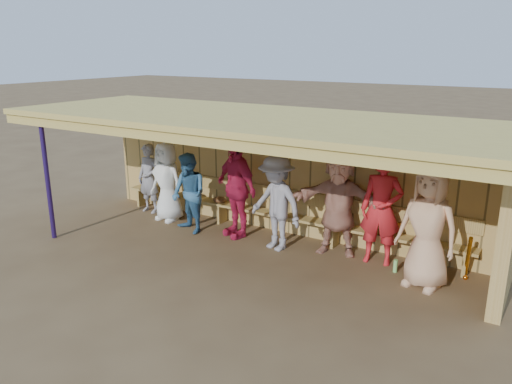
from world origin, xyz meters
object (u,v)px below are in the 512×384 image
player_g (381,209)px  player_f (338,203)px  player_a (149,178)px  player_h (428,227)px  player_e (276,203)px  player_c (189,194)px  bench (276,208)px  player_d (236,187)px  player_b (167,182)px

player_g → player_f: bearing=172.4°
player_a → player_h: player_h is taller
player_e → player_h: bearing=11.9°
player_c → player_h: 4.63m
player_g → player_c: bearing=-179.3°
player_f → player_g: player_g is taller
bench → player_f: bearing=-12.0°
player_d → player_g: bearing=26.2°
player_h → bench: player_h is taller
player_a → bench: 3.13m
player_e → player_h: 2.72m
player_b → bench: (2.39, 0.51, -0.33)m
player_e → player_f: 1.11m
player_e → player_h: size_ratio=0.91×
player_e → player_g: (1.82, 0.40, 0.08)m
player_b → player_g: bearing=9.6°
player_f → player_g: (0.78, 0.00, 0.01)m
player_f → player_h: player_h is taller
player_b → bench: bearing=19.0°
player_a → bench: (3.11, 0.31, -0.25)m
player_d → player_g: size_ratio=1.03×
player_a → bench: player_a is taller
player_g → bench: size_ratio=0.25×
player_d → bench: 0.93m
player_a → player_b: bearing=-14.5°
player_e → bench: 0.88m
player_f → player_a: bearing=168.5°
bench → player_d: bearing=-139.7°
player_a → player_c: 1.68m
player_d → player_h: size_ratio=1.02×
player_g → player_a: bearing=172.4°
player_c → player_e: 1.92m
player_b → player_d: (1.78, -0.01, 0.14)m
bench → player_a: bearing=-174.4°
player_a → player_c: (1.59, -0.54, 0.03)m
player_f → player_d: bearing=174.4°
player_a → player_h: 6.24m
player_a → bench: bearing=6.9°
player_a → player_g: size_ratio=0.81×
player_c → player_d: bearing=39.2°
player_a → player_g: player_g is taller
player_e → bench: bearing=133.7°
player_b → player_e: size_ratio=0.97×
player_a → player_f: 4.54m
player_b → player_a: bearing=171.2°
player_h → bench: (-3.11, 0.82, -0.45)m
player_b → player_g: 4.61m
player_c → player_e: size_ratio=0.91×
player_c → player_b: bearing=178.1°
player_e → player_h: (2.71, -0.12, 0.09)m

